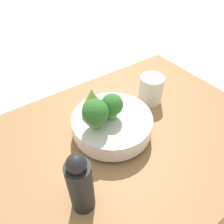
% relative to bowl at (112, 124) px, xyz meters
% --- Properties ---
extents(ground_plane, '(6.00, 6.00, 0.00)m').
position_rel_bowl_xyz_m(ground_plane, '(0.03, 0.03, -0.09)').
color(ground_plane, beige).
extents(table, '(0.99, 0.64, 0.05)m').
position_rel_bowl_xyz_m(table, '(0.03, 0.03, -0.06)').
color(table, '#9E7042').
rests_on(table, ground_plane).
extents(bowl, '(0.24, 0.24, 0.07)m').
position_rel_bowl_xyz_m(bowl, '(0.00, 0.00, 0.00)').
color(bowl, silver).
rests_on(bowl, table).
extents(broccoli_floret_center, '(0.06, 0.06, 0.08)m').
position_rel_bowl_xyz_m(broccoli_floret_center, '(0.00, -0.00, 0.07)').
color(broccoli_floret_center, '#6BA34C').
rests_on(broccoli_floret_center, bowl).
extents(broccoli_floret_right, '(0.07, 0.07, 0.09)m').
position_rel_bowl_xyz_m(broccoli_floret_right, '(0.06, 0.01, 0.08)').
color(broccoli_floret_right, '#609347').
rests_on(broccoli_floret_right, bowl).
extents(romanesco_piece_near, '(0.06, 0.06, 0.09)m').
position_rel_bowl_xyz_m(romanesco_piece_near, '(0.04, -0.05, 0.08)').
color(romanesco_piece_near, '#6BA34C').
rests_on(romanesco_piece_near, bowl).
extents(cup, '(0.08, 0.08, 0.10)m').
position_rel_bowl_xyz_m(cup, '(-0.20, -0.05, 0.01)').
color(cup, silver).
rests_on(cup, table).
extents(pepper_mill, '(0.05, 0.05, 0.18)m').
position_rel_bowl_xyz_m(pepper_mill, '(0.18, 0.14, 0.05)').
color(pepper_mill, black).
rests_on(pepper_mill, table).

